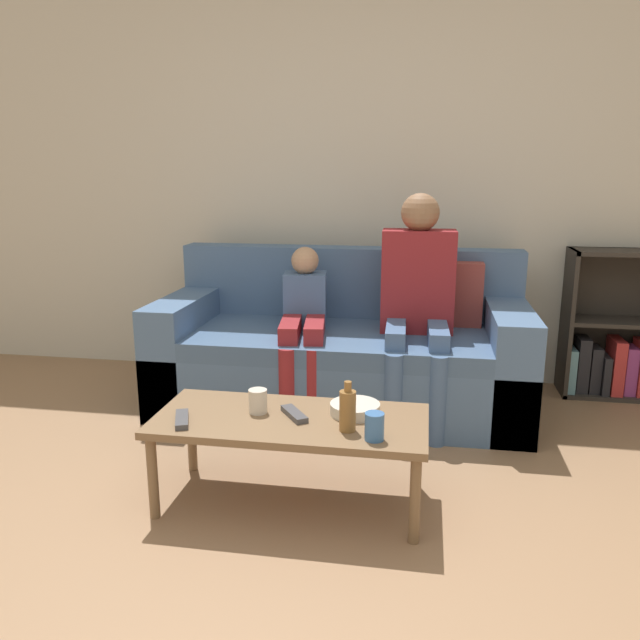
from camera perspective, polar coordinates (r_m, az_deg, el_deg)
ground_plane at (r=2.02m, az=-2.73°, el=-27.04°), size 22.00×22.00×0.00m
wall_back at (r=3.99m, az=4.92°, el=13.27°), size 12.00×0.06×2.60m
couch at (r=3.55m, az=2.13°, el=-3.18°), size 2.02×0.89×0.87m
bookshelf at (r=4.10m, az=25.83°, el=-1.83°), size 0.67×0.28×0.87m
coffee_table at (r=2.50m, az=-2.72°, el=-9.67°), size 1.07×0.49×0.37m
person_adult at (r=3.35m, az=8.92°, el=2.72°), size 0.40×0.63×1.20m
person_child at (r=3.38m, az=-1.51°, el=-0.07°), size 0.31×0.64×0.90m
cup_near at (r=2.52m, az=-5.70°, el=-7.39°), size 0.07×0.07×0.10m
cup_far at (r=2.28m, az=5.00°, el=-9.67°), size 0.07×0.07×0.10m
tv_remote_0 at (r=2.49m, az=-2.37°, el=-8.58°), size 0.14×0.17×0.02m
tv_remote_1 at (r=2.49m, az=-12.51°, el=-8.86°), size 0.11×0.18×0.02m
snack_bowl at (r=2.51m, az=3.22°, el=-8.10°), size 0.20×0.20×0.05m
bottle at (r=2.34m, az=2.54°, el=-8.21°), size 0.06×0.06×0.19m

